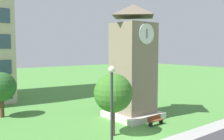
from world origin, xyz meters
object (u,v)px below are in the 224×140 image
at_px(tree_near_tower, 1,87).
at_px(clock_tower, 133,67).
at_px(tree_streetside, 117,84).
at_px(tree_by_building, 113,93).
at_px(street_lamp, 112,111).
at_px(park_bench, 155,120).

bearing_deg(tree_near_tower, clock_tower, -37.99).
xyz_separation_m(clock_tower, tree_streetside, (0.75, 3.53, -2.10)).
bearing_deg(tree_by_building, tree_near_tower, 116.50).
relative_size(clock_tower, tree_near_tower, 2.45).
height_order(street_lamp, tree_near_tower, street_lamp).
distance_m(park_bench, street_lamp, 11.21).
relative_size(clock_tower, park_bench, 6.37).
relative_size(clock_tower, street_lamp, 1.86).
bearing_deg(tree_near_tower, tree_streetside, -22.83).
distance_m(street_lamp, tree_by_building, 7.07).
distance_m(park_bench, tree_streetside, 7.32).
xyz_separation_m(street_lamp, tree_near_tower, (-1.27, 16.93, -0.65)).
height_order(clock_tower, tree_near_tower, clock_tower).
bearing_deg(street_lamp, clock_tower, 42.39).
relative_size(park_bench, tree_by_building, 0.35).
xyz_separation_m(park_bench, tree_by_building, (-4.85, 0.17, 3.05)).
xyz_separation_m(street_lamp, tree_by_building, (4.42, 5.51, -0.30)).
height_order(park_bench, tree_streetside, tree_streetside).
distance_m(park_bench, tree_by_building, 5.73).
bearing_deg(tree_near_tower, tree_by_building, -63.50).
bearing_deg(tree_by_building, park_bench, -2.02).
xyz_separation_m(tree_by_building, tree_streetside, (5.74, 6.60, -0.42)).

